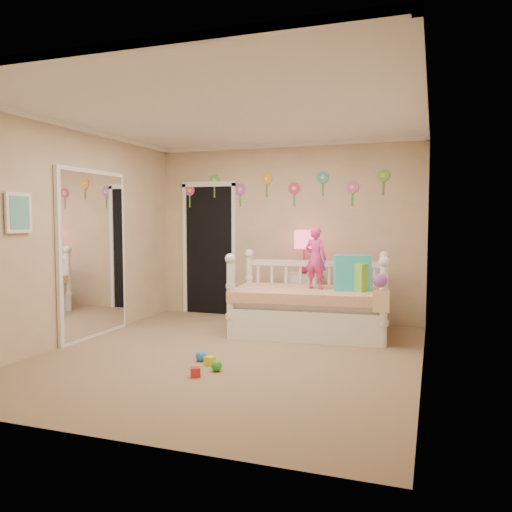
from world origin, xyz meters
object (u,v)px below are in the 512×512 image
at_px(nightstand, 304,298).
at_px(table_lamp, 304,245).
at_px(daybed, 310,294).
at_px(child, 316,258).

height_order(nightstand, table_lamp, table_lamp).
distance_m(daybed, nightstand, 0.78).
bearing_deg(nightstand, table_lamp, 0.00).
distance_m(daybed, child, 0.46).
bearing_deg(nightstand, child, -69.44).
relative_size(daybed, table_lamp, 3.17).
xyz_separation_m(daybed, child, (0.07, 0.03, 0.46)).
xyz_separation_m(child, nightstand, (-0.32, 0.69, -0.63)).
bearing_deg(nightstand, daybed, -74.97).
height_order(daybed, table_lamp, table_lamp).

